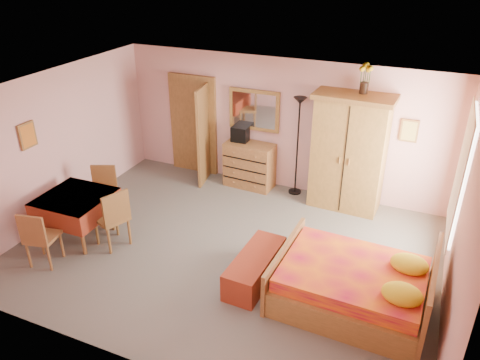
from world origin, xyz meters
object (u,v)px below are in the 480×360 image
at_px(wall_mirror, 254,110).
at_px(bed, 353,274).
at_px(stereo, 240,134).
at_px(chair_east, 111,217).
at_px(chair_west, 45,202).
at_px(floor_lamp, 297,147).
at_px(wardrobe, 349,153).
at_px(chest_of_drawers, 249,165).
at_px(dining_table, 78,217).
at_px(chair_north, 103,194).
at_px(sunflower_vase, 365,78).
at_px(chair_south, 42,236).
at_px(bench, 255,268).

height_order(wall_mirror, bed, wall_mirror).
distance_m(stereo, chair_east, 3.11).
xyz_separation_m(wall_mirror, chair_west, (-2.65, -3.01, -1.09)).
xyz_separation_m(floor_lamp, wardrobe, (1.00, -0.13, 0.11)).
bearing_deg(floor_lamp, chair_west, -141.26).
bearing_deg(chair_west, chest_of_drawers, 117.00).
bearing_deg(chair_east, chest_of_drawers, -2.78).
xyz_separation_m(dining_table, chair_north, (0.01, 0.66, 0.09)).
bearing_deg(sunflower_vase, wall_mirror, 175.59).
bearing_deg(wall_mirror, dining_table, -122.73).
distance_m(floor_lamp, chair_south, 4.72).
xyz_separation_m(sunflower_vase, chair_west, (-4.71, -2.86, -1.96)).
xyz_separation_m(chest_of_drawers, wall_mirror, (0.00, 0.21, 1.09)).
bearing_deg(chair_west, chair_east, 69.53).
height_order(floor_lamp, chair_north, floor_lamp).
relative_size(dining_table, chair_west, 1.14).
height_order(chest_of_drawers, stereo, stereo).
distance_m(dining_table, chair_west, 0.76).
bearing_deg(chair_east, bed, -66.89).
relative_size(wall_mirror, floor_lamp, 0.53).
distance_m(wardrobe, dining_table, 4.81).
bearing_deg(bed, wall_mirror, 133.99).
bearing_deg(chair_west, wall_mirror, 119.06).
relative_size(chest_of_drawers, bench, 0.75).
bearing_deg(chair_north, bench, 146.64).
bearing_deg(stereo, chair_east, -109.36).
distance_m(floor_lamp, sunflower_vase, 1.82).
distance_m(chest_of_drawers, chair_south, 4.11).
bearing_deg(sunflower_vase, bed, -78.58).
bearing_deg(floor_lamp, wardrobe, -7.63).
xyz_separation_m(wardrobe, chair_north, (-3.84, -2.16, -0.60)).
bearing_deg(wardrobe, chair_south, -134.37).
bearing_deg(chair_south, floor_lamp, 41.03).
relative_size(wall_mirror, chair_south, 1.09).
xyz_separation_m(stereo, chair_west, (-2.42, -2.86, -0.61)).
relative_size(floor_lamp, dining_table, 1.84).
xyz_separation_m(floor_lamp, sunflower_vase, (1.11, -0.03, 1.45)).
height_order(sunflower_vase, chair_east, sunflower_vase).
relative_size(chest_of_drawers, sunflower_vase, 1.86).
distance_m(sunflower_vase, chair_west, 5.84).
distance_m(chair_north, chair_west, 0.97).
distance_m(chest_of_drawers, wall_mirror, 1.11).
relative_size(chest_of_drawers, chair_east, 0.95).
xyz_separation_m(sunflower_vase, bed, (0.55, -2.73, -1.95)).
bearing_deg(chair_south, dining_table, 78.43).
xyz_separation_m(wardrobe, chair_south, (-3.84, -3.59, -0.61)).
bearing_deg(chest_of_drawers, sunflower_vase, 4.57).
distance_m(sunflower_vase, chair_north, 4.95).
relative_size(wardrobe, bench, 1.68).
relative_size(chest_of_drawers, floor_lamp, 0.50).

